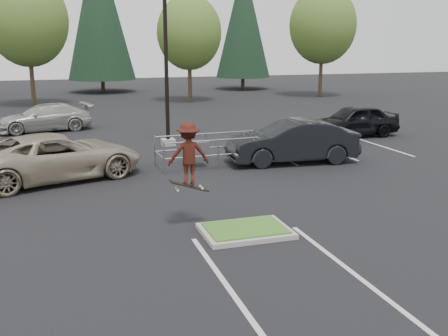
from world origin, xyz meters
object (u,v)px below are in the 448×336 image
object	(u,v)px
conif_b	(99,7)
conif_c	(243,20)
cart_corral	(200,148)
car_r_black	(353,121)
car_r_charc	(292,141)
decid_c	(189,35)
skateboarder	(189,154)
car_far_silver	(45,118)
decid_b	(27,23)
light_pole	(166,45)
car_l_tan	(56,157)
decid_d	(322,28)

from	to	relation	value
conif_b	conif_c	distance (m)	14.07
cart_corral	car_r_black	size ratio (longest dim) A/B	0.91
car_r_charc	decid_c	bearing A→B (deg)	-179.11
conif_b	skateboarder	size ratio (longest dim) A/B	7.80
car_r_charc	car_far_silver	xyz separation A→B (m)	(-9.50, 11.00, -0.12)
cart_corral	conif_c	bearing A→B (deg)	64.94
decid_b	decid_c	distance (m)	12.05
decid_c	car_r_black	size ratio (longest dim) A/B	1.78
skateboarder	car_far_silver	size ratio (longest dim) A/B	0.37
conif_b	car_far_silver	distance (m)	24.12
cart_corral	car_far_silver	distance (m)	12.08
light_pole	car_l_tan	distance (m)	8.00
light_pole	decid_b	xyz separation A→B (m)	(-6.51, 18.53, 1.48)
car_l_tan	cart_corral	bearing A→B (deg)	-103.54
decid_d	conif_c	bearing A→B (deg)	113.53
car_l_tan	car_far_silver	distance (m)	11.01
decid_d	cart_corral	size ratio (longest dim) A/B	2.21
decid_c	decid_d	bearing A→B (deg)	2.39
skateboarder	conif_b	bearing A→B (deg)	-87.02
decid_d	skateboarder	size ratio (longest dim) A/B	5.08
decid_b	car_l_tan	bearing A→B (deg)	-86.33
decid_b	skateboarder	xyz separation A→B (m)	(4.81, -29.53, -4.12)
light_pole	skateboarder	bearing A→B (deg)	-98.79
decid_d	car_l_tan	distance (m)	32.81
conif_b	cart_corral	xyz separation A→B (m)	(0.81, -33.10, -7.10)
decid_b	car_r_charc	bearing A→B (deg)	-65.94
decid_b	car_r_charc	world-z (taller)	decid_b
skateboarder	car_r_charc	distance (m)	8.34
skateboarder	car_l_tan	xyz separation A→B (m)	(-3.30, 6.00, -1.11)
decid_d	car_l_tan	xyz separation A→B (m)	(-22.49, -23.33, -5.10)
decid_c	car_r_charc	distance (m)	23.30
light_pole	decid_c	xyz separation A→B (m)	(5.49, 17.83, 0.69)
decid_d	skateboarder	world-z (taller)	decid_d
decid_d	car_l_tan	size ratio (longest dim) A/B	1.61
cart_corral	car_r_charc	size ratio (longest dim) A/B	0.83
decid_d	car_r_charc	xyz separation A→B (m)	(-13.49, -23.33, -5.06)
decid_c	skateboarder	size ratio (longest dim) A/B	4.51
light_pole	car_r_black	size ratio (longest dim) A/B	2.15
skateboarder	car_r_charc	bearing A→B (deg)	-128.81
conif_c	decid_d	bearing A→B (deg)	-66.47
conif_c	car_r_black	world-z (taller)	conif_c
conif_c	light_pole	bearing A→B (deg)	-116.15
conif_c	car_r_charc	xyz separation A→B (m)	(-9.50, -32.50, -6.00)
conif_b	conif_c	bearing A→B (deg)	-4.09
light_pole	skateboarder	world-z (taller)	light_pole
car_l_tan	car_far_silver	bearing A→B (deg)	-15.30
car_l_tan	car_r_black	world-z (taller)	car_l_tan
conif_b	car_r_black	world-z (taller)	conif_b
light_pole	decid_d	world-z (taller)	light_pole
light_pole	car_far_silver	xyz separation A→B (m)	(-5.50, 6.00, -3.83)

